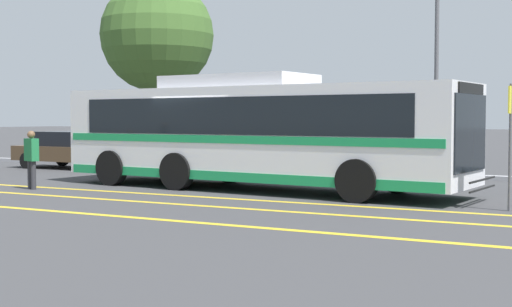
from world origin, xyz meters
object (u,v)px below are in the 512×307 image
at_px(bus_stop_sign, 511,131).
at_px(street_lamp, 437,23).
at_px(parked_car_1, 229,154).
at_px(pedestrian_0, 32,156).
at_px(parked_car_0, 70,150).
at_px(transit_bus, 255,131).
at_px(tree_0, 157,35).

relative_size(bus_stop_sign, street_lamp, 0.37).
relative_size(parked_car_1, pedestrian_0, 2.90).
relative_size(parked_car_0, street_lamp, 0.63).
bearing_deg(transit_bus, parked_car_0, -105.77).
bearing_deg(parked_car_1, transit_bus, -139.47).
bearing_deg(street_lamp, parked_car_0, -167.83).
xyz_separation_m(parked_car_0, parked_car_1, (6.95, 0.09, -0.01)).
xyz_separation_m(bus_stop_sign, street_lamp, (-3.51, 8.24, 3.40)).
bearing_deg(pedestrian_0, bus_stop_sign, 22.41).
bearing_deg(tree_0, street_lamp, -7.42).
height_order(parked_car_0, bus_stop_sign, bus_stop_sign).
bearing_deg(pedestrian_0, tree_0, 125.36).
xyz_separation_m(parked_car_0, pedestrian_0, (4.68, -6.63, 0.18)).
xyz_separation_m(pedestrian_0, tree_0, (-3.78, 11.10, 4.57)).
distance_m(pedestrian_0, bus_stop_sign, 12.16).
distance_m(transit_bus, parked_car_0, 10.82).
bearing_deg(parked_car_0, parked_car_1, 93.25).
distance_m(transit_bus, bus_stop_sign, 6.86).
bearing_deg(parked_car_0, tree_0, 171.22).
bearing_deg(street_lamp, pedestrian_0, -132.07).
bearing_deg(bus_stop_sign, parked_car_0, -102.37).
bearing_deg(tree_0, pedestrian_0, -71.17).
distance_m(bus_stop_sign, tree_0, 19.06).
height_order(bus_stop_sign, tree_0, tree_0).
bearing_deg(parked_car_1, parked_car_0, 93.33).
distance_m(parked_car_1, pedestrian_0, 7.09).
height_order(transit_bus, pedestrian_0, transit_bus).
xyz_separation_m(parked_car_0, street_lamp, (13.24, 2.86, 4.34)).
relative_size(parked_car_1, bus_stop_sign, 1.75).
distance_m(parked_car_1, tree_0, 8.86).
distance_m(street_lamp, tree_0, 12.46).
bearing_deg(parked_car_0, transit_bus, 71.31).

